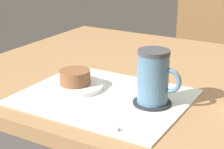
{
  "coord_description": "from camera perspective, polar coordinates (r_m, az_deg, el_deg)",
  "views": [
    {
      "loc": [
        0.42,
        -0.98,
        1.09
      ],
      "look_at": [
        -0.04,
        -0.19,
        0.76
      ],
      "focal_mm": 60.0,
      "sensor_mm": 36.0,
      "label": 1
    }
  ],
  "objects": [
    {
      "name": "teaspoon",
      "position": [
        0.82,
        -2.88,
        -7.15
      ],
      "size": [
        0.13,
        0.02,
        0.01
      ],
      "primitive_type": "cylinder",
      "rotation": [
        0.0,
        1.57,
        -0.06
      ],
      "color": "silver",
      "rests_on": "placemat"
    },
    {
      "name": "pastry_plate",
      "position": [
        1.01,
        -5.6,
        -1.73
      ],
      "size": [
        0.15,
        0.15,
        0.01
      ],
      "primitive_type": "cylinder",
      "color": "white",
      "rests_on": "placemat"
    },
    {
      "name": "wooden_chair",
      "position": [
        1.93,
        13.96,
        0.42
      ],
      "size": [
        0.44,
        0.44,
        0.84
      ],
      "rotation": [
        0.0,
        0.0,
        3.19
      ],
      "color": "brown",
      "rests_on": "ground_plane"
    },
    {
      "name": "coffee_mug",
      "position": [
        0.89,
        6.41,
        -0.33
      ],
      "size": [
        0.11,
        0.08,
        0.13
      ],
      "color": "slate",
      "rests_on": "coffee_coaster"
    },
    {
      "name": "placemat",
      "position": [
        0.96,
        -1.2,
        -3.4
      ],
      "size": [
        0.42,
        0.34,
        0.0
      ],
      "primitive_type": "cube",
      "color": "silver",
      "rests_on": "dining_table"
    },
    {
      "name": "dining_table",
      "position": [
        1.16,
        6.32,
        -3.32
      ],
      "size": [
        1.12,
        0.89,
        0.71
      ],
      "color": "#997047",
      "rests_on": "ground_plane"
    },
    {
      "name": "coffee_coaster",
      "position": [
        0.92,
        6.12,
        -4.29
      ],
      "size": [
        0.09,
        0.09,
        0.0
      ],
      "primitive_type": "cylinder",
      "color": "#232328",
      "rests_on": "placemat"
    },
    {
      "name": "pastry",
      "position": [
        1.0,
        -5.65,
        -0.39
      ],
      "size": [
        0.08,
        0.08,
        0.04
      ],
      "primitive_type": "cylinder",
      "color": "brown",
      "rests_on": "pastry_plate"
    }
  ]
}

